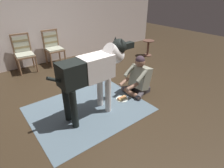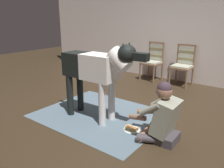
% 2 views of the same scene
% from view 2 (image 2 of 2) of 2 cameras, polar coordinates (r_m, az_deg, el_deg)
% --- Properties ---
extents(ground_plane, '(15.46, 15.46, 0.00)m').
position_cam_2_polar(ground_plane, '(3.88, -0.03, -8.04)').
color(ground_plane, '#342719').
extents(back_wall, '(8.93, 0.10, 2.60)m').
position_cam_2_polar(back_wall, '(6.04, 16.91, 13.01)').
color(back_wall, silver).
rests_on(back_wall, ground).
extents(area_rug, '(2.07, 1.67, 0.01)m').
position_cam_2_polar(area_rug, '(3.91, -2.76, -7.76)').
color(area_rug, slate).
rests_on(area_rug, ground).
extents(dining_chair_left_of_pair, '(0.50, 0.50, 0.98)m').
position_cam_2_polar(dining_chair_left_of_pair, '(6.05, 10.45, 6.22)').
color(dining_chair_left_of_pair, brown).
rests_on(dining_chair_left_of_pair, ground).
extents(dining_chair_right_of_pair, '(0.47, 0.47, 0.98)m').
position_cam_2_polar(dining_chair_right_of_pair, '(5.75, 17.65, 5.14)').
color(dining_chair_right_of_pair, brown).
rests_on(dining_chair_right_of_pair, ground).
extents(person_sitting_on_floor, '(0.67, 0.58, 0.83)m').
position_cam_2_polar(person_sitting_on_floor, '(3.10, 12.60, -8.15)').
color(person_sitting_on_floor, '#423D42').
rests_on(person_sitting_on_floor, ground).
extents(large_dog, '(1.66, 0.38, 1.29)m').
position_cam_2_polar(large_dog, '(3.50, -4.03, 3.69)').
color(large_dog, silver).
rests_on(large_dog, ground).
extents(hot_dog_on_plate, '(0.25, 0.25, 0.06)m').
position_cam_2_polar(hot_dog_on_plate, '(3.43, 5.02, -11.19)').
color(hot_dog_on_plate, white).
rests_on(hot_dog_on_plate, ground).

